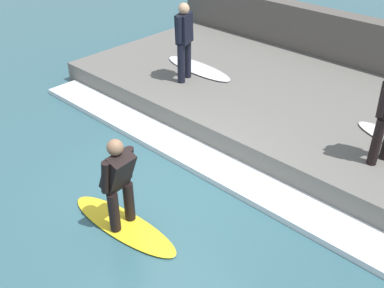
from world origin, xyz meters
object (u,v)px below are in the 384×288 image
object	(u,v)px
surfer_riding	(119,180)
surfer_waiting_far	(184,38)
surfboard_riding	(124,225)
surfboard_waiting_far	(198,68)

from	to	relation	value
surfer_riding	surfer_waiting_far	world-z (taller)	surfer_waiting_far
surfboard_riding	surfboard_waiting_far	distance (m)	4.88
surfer_riding	surfboard_waiting_far	xyz separation A→B (m)	(4.23, 2.39, -0.36)
surfboard_riding	surfboard_waiting_far	size ratio (longest dim) A/B	1.02
surfboard_waiting_far	surfer_waiting_far	bearing A→B (deg)	-165.81
surfboard_riding	surfboard_waiting_far	bearing A→B (deg)	29.52
surfboard_waiting_far	surfboard_riding	bearing A→B (deg)	-150.48
surfboard_waiting_far	surfer_riding	bearing A→B (deg)	-150.48
surfer_waiting_far	surfer_riding	bearing A→B (deg)	-148.22
surfer_riding	surfboard_waiting_far	distance (m)	4.87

